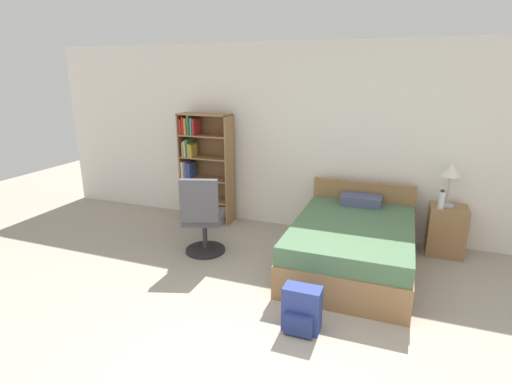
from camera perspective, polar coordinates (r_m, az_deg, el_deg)
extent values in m
cube|color=white|center=(5.58, 11.22, 7.17)|extent=(9.00, 0.06, 2.60)
cube|color=olive|center=(6.20, -10.20, 3.57)|extent=(0.02, 0.31, 1.63)
cube|color=olive|center=(5.85, -3.77, 3.02)|extent=(0.02, 0.31, 1.63)
cube|color=brown|center=(6.14, -6.43, 3.62)|extent=(0.78, 0.01, 1.63)
cube|color=olive|center=(6.25, -6.81, -3.88)|extent=(0.74, 0.30, 0.02)
cube|color=navy|center=(6.33, -9.72, -2.46)|extent=(0.04, 0.23, 0.24)
cube|color=#2D6638|center=(6.30, -9.46, -2.78)|extent=(0.03, 0.18, 0.19)
cube|color=#2D6638|center=(6.29, -8.95, -2.41)|extent=(0.04, 0.25, 0.27)
cube|color=#7A387F|center=(6.27, -8.63, -2.44)|extent=(0.02, 0.24, 0.28)
cube|color=beige|center=(6.24, -8.51, -2.93)|extent=(0.03, 0.17, 0.19)
cube|color=orange|center=(6.26, -8.06, -2.92)|extent=(0.03, 0.25, 0.18)
cube|color=#2D6638|center=(6.22, -7.82, -2.97)|extent=(0.03, 0.20, 0.20)
cube|color=navy|center=(6.19, -7.53, -3.00)|extent=(0.03, 0.18, 0.21)
cube|color=olive|center=(6.14, -6.92, -1.04)|extent=(0.74, 0.30, 0.02)
cube|color=teal|center=(6.22, -9.99, 0.11)|extent=(0.03, 0.18, 0.20)
cube|color=black|center=(6.20, -9.54, 0.45)|extent=(0.04, 0.21, 0.27)
cube|color=beige|center=(6.18, -9.23, 0.01)|extent=(0.04, 0.18, 0.19)
cube|color=gold|center=(6.16, -8.93, 0.04)|extent=(0.02, 0.18, 0.21)
cube|color=#665B51|center=(6.17, -8.48, -0.04)|extent=(0.03, 0.24, 0.18)
cube|color=orange|center=(6.13, -8.31, -0.12)|extent=(0.03, 0.19, 0.18)
cube|color=#7A387F|center=(6.12, -7.90, 0.04)|extent=(0.04, 0.23, 0.22)
cube|color=black|center=(6.11, -7.56, -0.17)|extent=(0.02, 0.22, 0.18)
cube|color=olive|center=(6.05, -7.02, 1.90)|extent=(0.74, 0.30, 0.02)
cube|color=beige|center=(6.13, -10.17, 3.22)|extent=(0.03, 0.17, 0.24)
cube|color=teal|center=(6.14, -9.76, 3.28)|extent=(0.03, 0.22, 0.25)
cube|color=#7A387F|center=(6.10, -9.54, 3.20)|extent=(0.03, 0.19, 0.24)
cube|color=navy|center=(6.10, -9.15, 3.11)|extent=(0.04, 0.22, 0.22)
cube|color=olive|center=(5.98, -7.13, 4.92)|extent=(0.74, 0.30, 0.02)
cube|color=black|center=(6.09, -10.27, 6.13)|extent=(0.02, 0.22, 0.21)
cube|color=orange|center=(6.06, -10.05, 6.12)|extent=(0.03, 0.19, 0.22)
cube|color=beige|center=(6.06, -9.67, 6.24)|extent=(0.02, 0.24, 0.24)
cube|color=#2D6638|center=(6.05, -9.39, 6.33)|extent=(0.03, 0.24, 0.26)
cube|color=gold|center=(6.04, -9.09, 6.01)|extent=(0.03, 0.24, 0.20)
cube|color=gold|center=(6.00, -8.91, 5.89)|extent=(0.03, 0.19, 0.18)
cube|color=olive|center=(5.92, -7.25, 8.01)|extent=(0.74, 0.30, 0.02)
cube|color=maroon|center=(6.03, -10.39, 9.19)|extent=(0.04, 0.20, 0.22)
cube|color=maroon|center=(6.02, -9.95, 9.39)|extent=(0.03, 0.24, 0.26)
cube|color=orange|center=(6.00, -9.65, 9.27)|extent=(0.04, 0.22, 0.24)
cube|color=#2D6638|center=(5.95, -9.34, 9.43)|extent=(0.04, 0.18, 0.28)
cube|color=teal|center=(5.96, -8.79, 9.29)|extent=(0.03, 0.24, 0.25)
cube|color=maroon|center=(5.93, -8.52, 9.20)|extent=(0.03, 0.21, 0.23)
cube|color=olive|center=(5.88, -7.36, 10.95)|extent=(0.78, 0.31, 0.02)
cube|color=olive|center=(4.79, 13.46, -8.66)|extent=(1.32, 1.91, 0.36)
cube|color=#4C704C|center=(4.68, 13.70, -5.51)|extent=(1.29, 1.87, 0.20)
cube|color=olive|center=(5.55, 14.88, -2.65)|extent=(1.32, 0.08, 0.82)
cube|color=#4C5175|center=(5.28, 14.81, -1.12)|extent=(0.50, 0.30, 0.12)
cylinder|color=#232326|center=(5.19, -7.23, -8.20)|extent=(0.50, 0.50, 0.04)
cylinder|color=#333338|center=(5.11, -7.32, -6.08)|extent=(0.06, 0.06, 0.38)
cube|color=#4C4C51|center=(5.02, -7.42, -3.57)|extent=(0.60, 0.60, 0.10)
cube|color=#4C4C51|center=(4.66, -8.14, -1.24)|extent=(0.44, 0.21, 0.51)
cube|color=olive|center=(5.53, 25.52, -4.97)|extent=(0.43, 0.40, 0.62)
sphere|color=tan|center=(5.29, 25.84, -4.53)|extent=(0.02, 0.02, 0.02)
cylinder|color=#B2B2B7|center=(5.44, 25.55, -1.73)|extent=(0.18, 0.18, 0.02)
cylinder|color=#B2B2B7|center=(5.39, 25.79, 0.18)|extent=(0.02, 0.02, 0.36)
cone|color=white|center=(5.33, 26.14, 2.83)|extent=(0.22, 0.22, 0.16)
cylinder|color=silver|center=(5.29, 24.96, -1.07)|extent=(0.08, 0.08, 0.21)
cylinder|color=#2D2D33|center=(5.26, 25.12, 0.14)|extent=(0.05, 0.05, 0.02)
cube|color=navy|center=(3.68, 6.59, -16.18)|extent=(0.33, 0.18, 0.41)
cube|color=navy|center=(3.63, 6.04, -18.41)|extent=(0.25, 0.06, 0.19)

